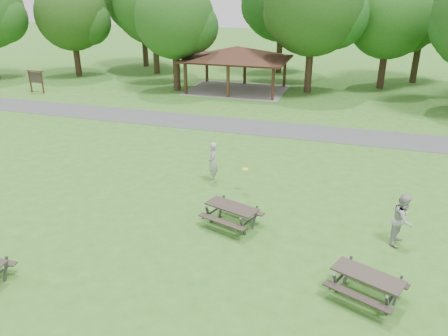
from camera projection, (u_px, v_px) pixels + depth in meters
The scene contains 15 objects.
ground at pixel (166, 238), 16.07m from camera, with size 160.00×160.00×0.00m, color #336D1F.
asphalt_path at pixel (255, 127), 28.38m from camera, with size 120.00×3.20×0.02m, color #444447.
pavilion at pixel (237, 54), 37.07m from camera, with size 8.60×7.01×3.76m.
notice_board at pixel (35, 77), 36.82m from camera, with size 1.60×0.30×1.88m.
tree_row_b at pixel (73, 17), 41.99m from camera, with size 7.14×6.80×9.28m.
tree_row_c at pixel (154, 6), 42.82m from camera, with size 8.19×7.80×10.67m.
tree_row_d at pixel (176, 21), 36.05m from camera, with size 6.93×6.60×9.27m.
tree_row_e at pixel (315, 8), 34.86m from camera, with size 8.40×8.00×11.02m.
tree_row_f at pixel (390, 19), 36.68m from camera, with size 7.35×7.00×9.55m.
tree_deep_b at pixel (283, 3), 42.94m from camera, with size 8.40×8.00×11.13m.
picnic_table_middle at pixel (232, 211), 16.63m from camera, with size 2.43×2.17×0.88m.
picnic_table_far at pixel (367, 280), 12.74m from camera, with size 2.48×2.26×0.88m.
frisbee_in_flight at pixel (245, 169), 19.19m from camera, with size 0.37×0.37×0.02m.
frisbee_thrower at pixel (213, 162), 20.31m from camera, with size 0.70×0.46×1.93m, color #A2A2A5.
frisbee_catcher at pixel (403, 219), 15.39m from camera, with size 0.94×0.73×1.93m, color #A6A6A8.
Camera 1 is at (6.11, -12.54, 8.65)m, focal length 35.00 mm.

